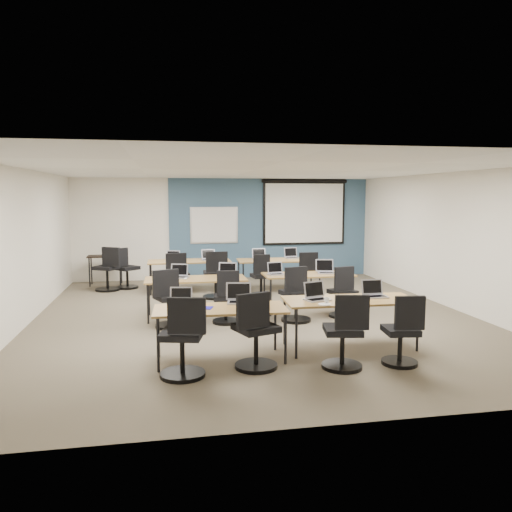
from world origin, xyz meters
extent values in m
cube|color=#6B6354|center=(0.00, 0.00, 0.00)|extent=(8.00, 9.00, 0.02)
cube|color=white|center=(0.00, 0.00, 2.70)|extent=(8.00, 9.00, 0.02)
cube|color=beige|center=(0.00, 4.50, 1.35)|extent=(8.00, 0.04, 2.70)
cube|color=beige|center=(0.00, -4.50, 1.35)|extent=(8.00, 0.04, 2.70)
cube|color=beige|center=(-4.00, 0.00, 1.35)|extent=(0.04, 9.00, 2.70)
cube|color=beige|center=(4.00, 0.00, 1.35)|extent=(0.04, 9.00, 2.70)
cube|color=#3D5977|center=(1.25, 4.47, 1.35)|extent=(5.50, 0.04, 2.70)
cube|color=silver|center=(-0.30, 4.43, 1.45)|extent=(1.28, 0.02, 0.98)
cube|color=white|center=(-0.30, 4.42, 1.45)|extent=(1.20, 0.02, 0.90)
cube|color=black|center=(2.20, 4.41, 1.80)|extent=(2.32, 0.03, 1.82)
cube|color=white|center=(2.20, 4.40, 1.76)|extent=(2.20, 0.02, 1.62)
cylinder|color=black|center=(2.20, 4.40, 2.64)|extent=(2.40, 0.10, 0.10)
cube|color=#956740|center=(-0.90, -2.36, 0.71)|extent=(1.78, 0.74, 0.03)
cylinder|color=black|center=(-1.74, -2.67, 0.35)|extent=(0.04, 0.04, 0.70)
cylinder|color=black|center=(-0.07, -2.67, 0.35)|extent=(0.04, 0.04, 0.70)
cylinder|color=black|center=(-1.74, -2.05, 0.35)|extent=(0.04, 0.04, 0.70)
cylinder|color=black|center=(-0.07, -2.05, 0.35)|extent=(0.04, 0.04, 0.70)
cube|color=brown|center=(1.03, -2.14, 0.71)|extent=(1.93, 0.80, 0.03)
cylinder|color=black|center=(0.13, -2.48, 0.35)|extent=(0.04, 0.04, 0.70)
cylinder|color=black|center=(1.93, -2.48, 0.35)|extent=(0.04, 0.04, 0.70)
cylinder|color=black|center=(0.13, -1.79, 0.35)|extent=(0.04, 0.04, 0.70)
cylinder|color=black|center=(1.93, -1.79, 0.35)|extent=(0.04, 0.04, 0.70)
cube|color=olive|center=(-1.08, 0.15, 0.71)|extent=(1.84, 0.77, 0.03)
cylinder|color=black|center=(-1.94, -0.18, 0.35)|extent=(0.04, 0.04, 0.70)
cylinder|color=black|center=(-0.22, -0.18, 0.35)|extent=(0.04, 0.04, 0.70)
cylinder|color=black|center=(-1.94, 0.47, 0.35)|extent=(0.04, 0.04, 0.70)
cylinder|color=black|center=(-0.22, 0.47, 0.35)|extent=(0.04, 0.04, 0.70)
cube|color=brown|center=(1.11, 0.28, 0.71)|extent=(1.74, 0.72, 0.03)
cylinder|color=black|center=(0.30, -0.02, 0.35)|extent=(0.04, 0.04, 0.70)
cylinder|color=black|center=(1.92, -0.02, 0.35)|extent=(0.04, 0.04, 0.70)
cylinder|color=black|center=(0.30, 0.58, 0.35)|extent=(0.04, 0.04, 0.70)
cylinder|color=black|center=(1.92, 0.58, 0.35)|extent=(0.04, 0.04, 0.70)
cube|color=olive|center=(-1.06, 2.73, 0.71)|extent=(1.90, 0.79, 0.03)
cylinder|color=black|center=(-1.96, 2.39, 0.35)|extent=(0.04, 0.04, 0.70)
cylinder|color=black|center=(-0.17, 2.39, 0.35)|extent=(0.04, 0.04, 0.70)
cylinder|color=black|center=(-1.96, 3.06, 0.35)|extent=(0.04, 0.04, 0.70)
cylinder|color=black|center=(-0.17, 3.06, 0.35)|extent=(0.04, 0.04, 0.70)
cube|color=brown|center=(1.04, 2.52, 0.71)|extent=(1.94, 0.81, 0.03)
cylinder|color=black|center=(0.13, 2.17, 0.35)|extent=(0.04, 0.04, 0.70)
cylinder|color=black|center=(1.95, 2.17, 0.35)|extent=(0.04, 0.04, 0.70)
cylinder|color=black|center=(0.13, 2.86, 0.35)|extent=(0.04, 0.04, 0.70)
cylinder|color=black|center=(1.95, 2.86, 0.35)|extent=(0.04, 0.04, 0.70)
cube|color=#B3B2C1|center=(-1.41, -2.11, 0.74)|extent=(0.31, 0.23, 0.02)
cube|color=black|center=(-1.41, -2.13, 0.75)|extent=(0.26, 0.13, 0.00)
cube|color=#B3B2C1|center=(-1.41, -1.99, 0.86)|extent=(0.31, 0.06, 0.21)
cube|color=black|center=(-1.41, -2.00, 0.86)|extent=(0.27, 0.04, 0.18)
ellipsoid|color=white|center=(-1.33, -2.36, 0.74)|extent=(0.09, 0.12, 0.04)
cylinder|color=black|center=(-1.44, -2.88, 0.03)|extent=(0.57, 0.57, 0.05)
cylinder|color=black|center=(-1.44, -2.88, 0.25)|extent=(0.06, 0.06, 0.50)
cube|color=black|center=(-1.44, -2.88, 0.54)|extent=(0.50, 0.50, 0.08)
cube|color=black|center=(-1.39, -3.10, 0.82)|extent=(0.46, 0.06, 0.44)
cube|color=#A8A8AA|center=(-0.59, -2.11, 0.74)|extent=(0.36, 0.26, 0.02)
cube|color=black|center=(-0.59, -2.13, 0.75)|extent=(0.31, 0.15, 0.00)
cube|color=#A8A8AA|center=(-0.59, -1.96, 0.88)|extent=(0.36, 0.07, 0.25)
cube|color=black|center=(-0.59, -1.97, 0.88)|extent=(0.32, 0.05, 0.20)
ellipsoid|color=white|center=(-0.43, -2.24, 0.74)|extent=(0.07, 0.10, 0.03)
cylinder|color=black|center=(-0.48, -2.74, 0.03)|extent=(0.56, 0.56, 0.05)
cylinder|color=black|center=(-0.48, -2.74, 0.25)|extent=(0.06, 0.06, 0.49)
cube|color=black|center=(-0.48, -2.74, 0.53)|extent=(0.49, 0.49, 0.08)
cube|color=black|center=(-0.56, -2.95, 0.81)|extent=(0.45, 0.06, 0.44)
cube|color=silver|center=(0.53, -2.13, 0.74)|extent=(0.34, 0.25, 0.02)
cube|color=black|center=(0.53, -2.15, 0.75)|extent=(0.29, 0.14, 0.00)
cube|color=silver|center=(0.53, -2.00, 0.87)|extent=(0.34, 0.06, 0.23)
cube|color=black|center=(0.53, -2.00, 0.87)|extent=(0.30, 0.04, 0.19)
ellipsoid|color=white|center=(0.78, -2.29, 0.74)|extent=(0.09, 0.11, 0.04)
cylinder|color=black|center=(0.62, -2.95, 0.03)|extent=(0.53, 0.53, 0.05)
cylinder|color=black|center=(0.62, -2.95, 0.23)|extent=(0.06, 0.06, 0.47)
cube|color=black|center=(0.62, -2.95, 0.51)|extent=(0.47, 0.47, 0.08)
cube|color=black|center=(0.66, -3.16, 0.79)|extent=(0.43, 0.06, 0.44)
cube|color=#A9A9AC|center=(1.46, -2.08, 0.74)|extent=(0.33, 0.24, 0.02)
cube|color=black|center=(1.46, -2.10, 0.75)|extent=(0.28, 0.14, 0.00)
cube|color=#A9A9AC|center=(1.46, -1.95, 0.87)|extent=(0.33, 0.06, 0.23)
cube|color=black|center=(1.46, -1.95, 0.87)|extent=(0.29, 0.04, 0.19)
ellipsoid|color=white|center=(1.67, -2.36, 0.74)|extent=(0.06, 0.09, 0.03)
cylinder|color=black|center=(1.43, -2.95, 0.03)|extent=(0.48, 0.48, 0.05)
cylinder|color=black|center=(1.43, -2.95, 0.21)|extent=(0.06, 0.06, 0.42)
cube|color=black|center=(1.43, -2.95, 0.46)|extent=(0.42, 0.42, 0.08)
cube|color=black|center=(1.45, -3.15, 0.74)|extent=(0.39, 0.06, 0.44)
cube|color=#B3B3BA|center=(-1.36, 0.25, 0.74)|extent=(0.32, 0.23, 0.02)
cube|color=black|center=(-1.36, 0.23, 0.75)|extent=(0.27, 0.14, 0.00)
cube|color=#B3B3BA|center=(-1.36, 0.38, 0.86)|extent=(0.32, 0.06, 0.22)
cube|color=black|center=(-1.36, 0.37, 0.86)|extent=(0.28, 0.04, 0.18)
ellipsoid|color=white|center=(-1.26, 0.07, 0.74)|extent=(0.07, 0.11, 0.04)
cylinder|color=black|center=(-1.54, -0.47, 0.03)|extent=(0.55, 0.55, 0.05)
cylinder|color=black|center=(-1.54, -0.47, 0.24)|extent=(0.06, 0.06, 0.48)
cube|color=black|center=(-1.54, -0.47, 0.52)|extent=(0.48, 0.48, 0.08)
cube|color=black|center=(-1.62, -0.68, 0.80)|extent=(0.44, 0.06, 0.44)
cube|color=#A2A2A9|center=(-0.46, 0.20, 0.74)|extent=(0.34, 0.25, 0.02)
cube|color=black|center=(-0.46, 0.18, 0.75)|extent=(0.29, 0.14, 0.00)
cube|color=#A2A2A9|center=(-0.46, 0.33, 0.87)|extent=(0.34, 0.06, 0.23)
cube|color=black|center=(-0.46, 0.32, 0.87)|extent=(0.30, 0.04, 0.19)
ellipsoid|color=white|center=(-0.38, 0.03, 0.74)|extent=(0.07, 0.10, 0.03)
cylinder|color=black|center=(-0.59, -0.36, 0.03)|extent=(0.48, 0.48, 0.05)
cylinder|color=black|center=(-0.59, -0.36, 0.21)|extent=(0.06, 0.06, 0.42)
cube|color=black|center=(-0.59, -0.36, 0.46)|extent=(0.42, 0.42, 0.08)
cube|color=black|center=(-0.57, -0.55, 0.74)|extent=(0.38, 0.06, 0.44)
cube|color=#B1B1B1|center=(0.47, 0.28, 0.74)|extent=(0.30, 0.22, 0.02)
cube|color=black|center=(0.47, 0.26, 0.75)|extent=(0.26, 0.13, 0.00)
cube|color=#B1B1B1|center=(0.47, 0.40, 0.86)|extent=(0.30, 0.06, 0.21)
cube|color=black|center=(0.47, 0.39, 0.86)|extent=(0.27, 0.04, 0.17)
ellipsoid|color=white|center=(0.76, 0.12, 0.74)|extent=(0.06, 0.10, 0.03)
cylinder|color=black|center=(0.67, -0.46, 0.03)|extent=(0.54, 0.54, 0.05)
cylinder|color=black|center=(0.67, -0.46, 0.24)|extent=(0.06, 0.06, 0.47)
cube|color=black|center=(0.67, -0.46, 0.51)|extent=(0.47, 0.47, 0.08)
cube|color=black|center=(0.61, -0.67, 0.79)|extent=(0.43, 0.06, 0.44)
cube|color=silver|center=(1.48, 0.26, 0.74)|extent=(0.35, 0.25, 0.02)
cube|color=black|center=(1.48, 0.24, 0.75)|extent=(0.30, 0.15, 0.00)
cube|color=silver|center=(1.48, 0.40, 0.87)|extent=(0.35, 0.06, 0.24)
cube|color=black|center=(1.48, 0.39, 0.87)|extent=(0.31, 0.05, 0.20)
ellipsoid|color=white|center=(1.74, 0.10, 0.74)|extent=(0.09, 0.12, 0.04)
cylinder|color=black|center=(1.59, -0.31, 0.03)|extent=(0.49, 0.49, 0.05)
cylinder|color=black|center=(1.59, -0.31, 0.21)|extent=(0.06, 0.06, 0.43)
cube|color=black|center=(1.59, -0.31, 0.47)|extent=(0.43, 0.43, 0.08)
cube|color=black|center=(1.55, -0.50, 0.75)|extent=(0.39, 0.06, 0.44)
cube|color=#AEAEB4|center=(-1.43, 2.62, 0.74)|extent=(0.32, 0.23, 0.02)
cube|color=black|center=(-1.43, 2.60, 0.75)|extent=(0.27, 0.13, 0.00)
cube|color=#AEAEB4|center=(-1.43, 2.75, 0.86)|extent=(0.32, 0.06, 0.22)
cube|color=black|center=(-1.43, 2.74, 0.86)|extent=(0.28, 0.04, 0.18)
ellipsoid|color=white|center=(-1.26, 2.56, 0.74)|extent=(0.08, 0.11, 0.03)
cylinder|color=black|center=(-1.36, 1.97, 0.03)|extent=(0.54, 0.54, 0.05)
cylinder|color=black|center=(-1.36, 1.97, 0.24)|extent=(0.06, 0.06, 0.48)
cube|color=black|center=(-1.36, 1.97, 0.52)|extent=(0.48, 0.48, 0.08)
cube|color=black|center=(-1.39, 1.75, 0.80)|extent=(0.44, 0.06, 0.44)
cube|color=#ACACAC|center=(-0.61, 2.69, 0.74)|extent=(0.32, 0.24, 0.02)
cube|color=black|center=(-0.61, 2.67, 0.75)|extent=(0.28, 0.14, 0.00)
cube|color=#ACACAC|center=(-0.61, 2.82, 0.87)|extent=(0.32, 0.06, 0.22)
cube|color=black|center=(-0.61, 2.81, 0.87)|extent=(0.29, 0.04, 0.18)
ellipsoid|color=white|center=(-0.36, 2.55, 0.74)|extent=(0.07, 0.11, 0.04)
cylinder|color=black|center=(-0.54, 1.84, 0.03)|extent=(0.58, 0.58, 0.05)
cylinder|color=black|center=(-0.54, 1.84, 0.26)|extent=(0.06, 0.06, 0.51)
cube|color=black|center=(-0.54, 1.84, 0.55)|extent=(0.51, 0.51, 0.08)
cube|color=black|center=(-0.53, 1.61, 0.83)|extent=(0.47, 0.06, 0.44)
cube|color=#A1A0AB|center=(0.61, 2.68, 0.74)|extent=(0.32, 0.24, 0.02)
cube|color=black|center=(0.61, 2.66, 0.75)|extent=(0.28, 0.14, 0.00)
cube|color=#A1A0AB|center=(0.61, 2.80, 0.87)|extent=(0.32, 0.06, 0.22)
cube|color=black|center=(0.61, 2.80, 0.87)|extent=(0.29, 0.04, 0.18)
ellipsoid|color=white|center=(0.72, 2.50, 0.74)|extent=(0.09, 0.12, 0.04)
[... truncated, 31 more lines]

